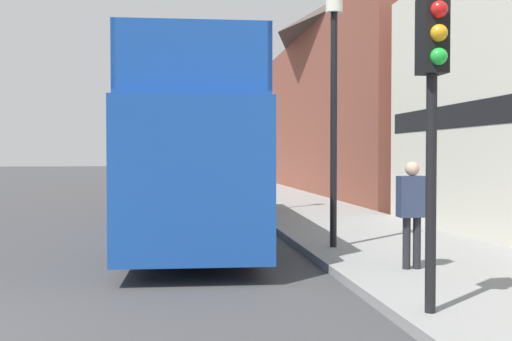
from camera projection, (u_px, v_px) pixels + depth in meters
ground_plane at (95, 197)px, 26.77m from camera, size 144.00×144.00×0.00m
sidewalk at (280, 199)px, 24.89m from camera, size 3.89×108.00×0.14m
brick_terrace_rear at (361, 89)px, 29.82m from camera, size 6.00×21.82×10.41m
tour_bus at (195, 159)px, 14.32m from camera, size 2.91×11.48×3.95m
parked_car_ahead_of_bus at (207, 186)px, 23.41m from camera, size 1.96×4.06×1.49m
pedestrian_second at (412, 204)px, 9.30m from camera, size 0.44×0.24×1.67m
traffic_signal at (433, 82)px, 6.66m from camera, size 0.28×0.42×3.53m
lamp_post_nearest at (334, 64)px, 11.44m from camera, size 0.35×0.35×5.16m
lamp_post_second at (262, 105)px, 19.04m from camera, size 0.35×0.35×4.90m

